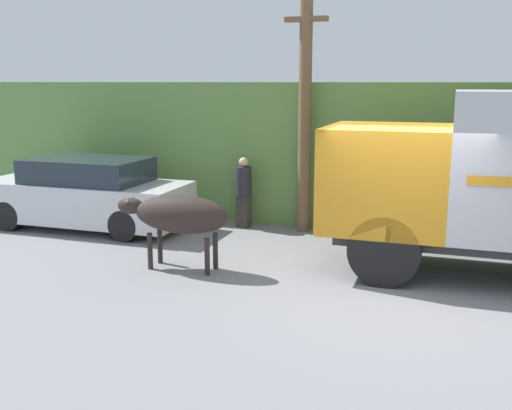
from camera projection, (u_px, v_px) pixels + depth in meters
name	position (u px, v px, depth m)	size (l,w,h in m)	color
ground_plane	(399.00, 292.00, 9.38)	(60.00, 60.00, 0.00)	gray
hillside_embankment	(426.00, 148.00, 14.95)	(32.00, 5.43, 3.22)	#608C47
building_backdrop	(290.00, 154.00, 14.80)	(5.17, 2.70, 2.94)	#8CC69E
brown_cow	(179.00, 215.00, 10.36)	(2.12, 0.67, 1.32)	#2D231E
parked_suv	(85.00, 194.00, 13.35)	(4.68, 1.78, 1.57)	silver
pedestrian_on_hill	(244.00, 190.00, 13.38)	(0.43, 0.43, 1.59)	#38332D
utility_pole	(305.00, 110.00, 12.70)	(0.90, 0.27, 5.11)	brown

